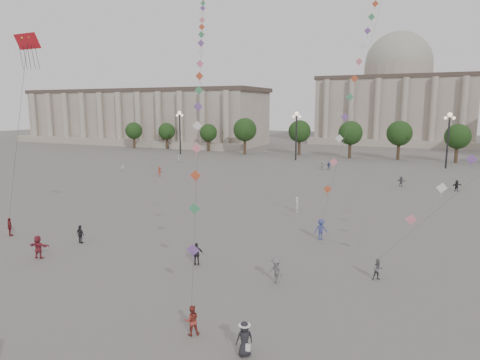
% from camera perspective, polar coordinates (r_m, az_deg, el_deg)
% --- Properties ---
extents(ground, '(360.00, 360.00, 0.00)m').
position_cam_1_polar(ground, '(26.97, -7.51, -16.13)').
color(ground, '#5E5B58').
rests_on(ground, ground).
extents(hall_west, '(84.00, 26.22, 17.20)m').
position_cam_1_polar(hall_west, '(144.39, -13.00, 8.21)').
color(hall_west, gray).
rests_on(hall_west, ground).
extents(hall_central, '(48.30, 34.30, 35.50)m').
position_cam_1_polar(hall_central, '(150.23, 20.07, 10.14)').
color(hall_central, gray).
rests_on(hall_central, ground).
extents(tree_row, '(137.12, 5.12, 8.00)m').
position_cam_1_polar(tree_row, '(99.49, 17.21, 5.68)').
color(tree_row, '#372A1B').
rests_on(tree_row, ground).
extents(lamp_post_far_west, '(2.00, 0.90, 10.65)m').
position_cam_1_polar(lamp_post_far_west, '(107.59, -8.04, 7.34)').
color(lamp_post_far_west, '#262628').
rests_on(lamp_post_far_west, ground).
extents(lamp_post_mid_west, '(2.00, 0.90, 10.65)m').
position_cam_1_polar(lamp_post_mid_west, '(94.80, 7.53, 7.04)').
color(lamp_post_mid_west, '#262628').
rests_on(lamp_post_mid_west, ground).
extents(lamp_post_mid_east, '(2.00, 0.90, 10.65)m').
position_cam_1_polar(lamp_post_mid_east, '(90.54, 26.06, 6.01)').
color(lamp_post_mid_east, '#262628').
rests_on(lamp_post_mid_east, ground).
extents(person_crowd_0, '(0.95, 0.57, 1.52)m').
position_cam_1_polar(person_crowd_0, '(82.00, 11.74, 1.87)').
color(person_crowd_0, '#394281').
rests_on(person_crowd_0, ground).
extents(person_crowd_1, '(1.02, 1.01, 1.66)m').
position_cam_1_polar(person_crowd_1, '(80.89, -15.38, 1.67)').
color(person_crowd_1, silver).
rests_on(person_crowd_1, ground).
extents(person_crowd_2, '(1.06, 1.23, 1.65)m').
position_cam_1_polar(person_crowd_2, '(73.83, -10.66, 1.10)').
color(person_crowd_2, '#9D3C2A').
rests_on(person_crowd_2, ground).
extents(person_crowd_4, '(1.25, 1.43, 1.56)m').
position_cam_1_polar(person_crowd_4, '(81.83, 10.88, 1.90)').
color(person_crowd_4, beige).
rests_on(person_crowd_4, ground).
extents(person_crowd_6, '(1.31, 1.08, 1.77)m').
position_cam_1_polar(person_crowd_6, '(29.37, 4.80, -11.96)').
color(person_crowd_6, slate).
rests_on(person_crowd_6, ground).
extents(person_crowd_9, '(1.46, 1.24, 1.58)m').
position_cam_1_polar(person_crowd_9, '(67.19, 26.93, -0.68)').
color(person_crowd_9, black).
rests_on(person_crowd_9, ground).
extents(person_crowd_10, '(0.55, 0.72, 1.76)m').
position_cam_1_polar(person_crowd_10, '(89.63, -8.16, 2.71)').
color(person_crowd_10, '#ACADA9').
rests_on(person_crowd_10, ground).
extents(person_crowd_12, '(1.48, 1.13, 1.56)m').
position_cam_1_polar(person_crowd_12, '(67.79, 20.69, -0.17)').
color(person_crowd_12, slate).
rests_on(person_crowd_12, ground).
extents(person_crowd_13, '(0.62, 0.73, 1.70)m').
position_cam_1_polar(person_crowd_13, '(48.64, 7.63, -3.26)').
color(person_crowd_13, silver).
rests_on(person_crowd_13, ground).
extents(tourist_0, '(1.08, 0.84, 1.70)m').
position_cam_1_polar(tourist_0, '(44.70, -28.35, -5.53)').
color(tourist_0, maroon).
rests_on(tourist_0, ground).
extents(tourist_1, '(0.99, 0.52, 1.61)m').
position_cam_1_polar(tourist_1, '(39.86, -20.51, -6.79)').
color(tourist_1, '#232328').
rests_on(tourist_1, ground).
extents(tourist_2, '(1.79, 0.91, 1.84)m').
position_cam_1_polar(tourist_2, '(37.29, -25.31, -8.07)').
color(tourist_2, maroon).
rests_on(tourist_2, ground).
extents(tourist_4, '(1.09, 0.82, 1.72)m').
position_cam_1_polar(tourist_4, '(32.59, -5.78, -9.79)').
color(tourist_4, black).
rests_on(tourist_4, ground).
extents(kite_flyer_0, '(0.99, 0.96, 1.60)m').
position_cam_1_polar(kite_flyer_0, '(23.47, -6.45, -18.09)').
color(kite_flyer_0, maroon).
rests_on(kite_flyer_0, ground).
extents(kite_flyer_1, '(1.40, 1.30, 1.90)m').
position_cam_1_polar(kite_flyer_1, '(38.96, 10.74, -6.49)').
color(kite_flyer_1, '#38407E').
rests_on(kite_flyer_1, ground).
extents(kite_flyer_2, '(0.90, 0.85, 1.48)m').
position_cam_1_polar(kite_flyer_2, '(31.33, 17.94, -11.29)').
color(kite_flyer_2, '#5B5B5F').
rests_on(kite_flyer_2, ground).
extents(hat_person, '(0.98, 0.96, 1.71)m').
position_cam_1_polar(hat_person, '(21.63, 0.60, -20.35)').
color(hat_person, black).
rests_on(hat_person, ground).
extents(dragon_kite, '(5.34, 2.07, 17.27)m').
position_cam_1_polar(dragon_kite, '(34.85, -26.41, 14.89)').
color(dragon_kite, red).
rests_on(dragon_kite, ground).
extents(kite_train_west, '(30.20, 54.69, 73.09)m').
position_cam_1_polar(kite_train_west, '(54.87, -5.12, 19.03)').
color(kite_train_west, '#3F3F3F').
rests_on(kite_train_west, ground).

